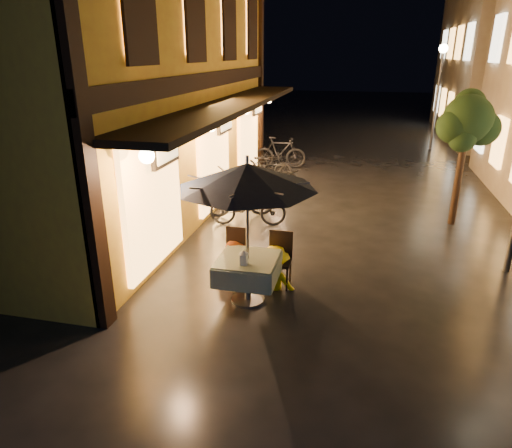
% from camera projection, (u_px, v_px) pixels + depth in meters
% --- Properties ---
extents(ground, '(90.00, 90.00, 0.00)m').
position_uv_depth(ground, '(340.00, 305.00, 7.50)').
color(ground, black).
rests_on(ground, ground).
extents(west_building, '(5.90, 11.40, 7.40)m').
position_uv_depth(west_building, '(121.00, 61.00, 11.06)').
color(west_building, gold).
rests_on(west_building, ground).
extents(street_tree, '(1.43, 1.20, 3.15)m').
position_uv_depth(street_tree, '(468.00, 123.00, 10.25)').
color(street_tree, black).
rests_on(street_tree, ground).
extents(streetlamp_far, '(0.36, 0.36, 4.23)m').
position_uv_depth(streetlamp_far, '(439.00, 78.00, 18.59)').
color(streetlamp_far, '#59595E').
rests_on(streetlamp_far, ground).
extents(cafe_table, '(0.99, 0.99, 0.78)m').
position_uv_depth(cafe_table, '(248.00, 269.00, 7.45)').
color(cafe_table, '#59595E').
rests_on(cafe_table, ground).
extents(patio_umbrella, '(2.19, 2.19, 2.46)m').
position_uv_depth(patio_umbrella, '(247.00, 176.00, 6.90)').
color(patio_umbrella, '#59595E').
rests_on(patio_umbrella, ground).
extents(cafe_chair_left, '(0.42, 0.42, 0.97)m').
position_uv_depth(cafe_chair_left, '(236.00, 251.00, 8.23)').
color(cafe_chair_left, black).
rests_on(cafe_chair_left, ground).
extents(cafe_chair_right, '(0.42, 0.42, 0.97)m').
position_uv_depth(cafe_chair_right, '(280.00, 256.00, 8.06)').
color(cafe_chair_right, black).
rests_on(cafe_chair_right, ground).
extents(table_lantern, '(0.16, 0.16, 0.25)m').
position_uv_depth(table_lantern, '(244.00, 256.00, 7.11)').
color(table_lantern, white).
rests_on(table_lantern, cafe_table).
extents(person_orange, '(0.88, 0.75, 1.57)m').
position_uv_depth(person_orange, '(232.00, 242.00, 7.98)').
color(person_orange, orange).
rests_on(person_orange, ground).
extents(person_yellow, '(0.98, 0.60, 1.48)m').
position_uv_depth(person_yellow, '(275.00, 248.00, 7.87)').
color(person_yellow, '#FCDD00').
rests_on(person_yellow, ground).
extents(bicycle_0, '(1.91, 0.93, 0.96)m').
position_uv_depth(bicycle_0, '(248.00, 206.00, 10.86)').
color(bicycle_0, black).
rests_on(bicycle_0, ground).
extents(bicycle_1, '(1.85, 1.13, 1.08)m').
position_uv_depth(bicycle_1, '(240.00, 196.00, 11.41)').
color(bicycle_1, black).
rests_on(bicycle_1, ground).
extents(bicycle_2, '(1.65, 0.73, 0.84)m').
position_uv_depth(bicycle_2, '(257.00, 182.00, 13.12)').
color(bicycle_2, black).
rests_on(bicycle_2, ground).
extents(bicycle_3, '(1.57, 0.64, 0.92)m').
position_uv_depth(bicycle_3, '(275.00, 174.00, 13.80)').
color(bicycle_3, black).
rests_on(bicycle_3, ground).
extents(bicycle_4, '(1.99, 1.02, 1.00)m').
position_uv_depth(bicycle_4, '(266.00, 165.00, 14.71)').
color(bicycle_4, black).
rests_on(bicycle_4, ground).
extents(bicycle_5, '(1.90, 0.75, 1.11)m').
position_uv_depth(bicycle_5, '(280.00, 153.00, 16.26)').
color(bicycle_5, black).
rests_on(bicycle_5, ground).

